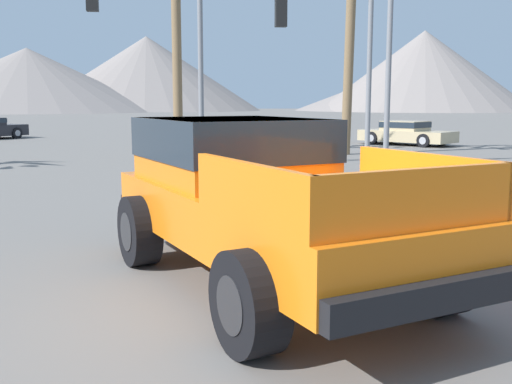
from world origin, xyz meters
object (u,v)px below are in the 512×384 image
Objects in this scene: traffic_light_main at (331,43)px; traffic_light_crosswalk at (155,33)px; orange_pickup_truck at (254,189)px; parked_car_tan at (406,133)px; parked_car_white at (217,132)px.

traffic_light_crosswalk is (-5.28, 0.27, 0.26)m from traffic_light_main.
traffic_light_main is at bearing 51.69° from orange_pickup_truck.
parked_car_tan is 0.79× the size of traffic_light_crosswalk.
parked_car_tan is at bearing -144.32° from parked_car_white.
traffic_light_main is (2.62, -9.82, 3.17)m from parked_car_white.
traffic_light_crosswalk is at bearing 116.17° from parked_car_white.
parked_car_tan is at bearing -143.25° from traffic_light_crosswalk.
parked_car_white is at bearing -75.08° from traffic_light_main.
traffic_light_main reaches higher than orange_pickup_truck.
traffic_light_crosswalk is (-11.53, -8.61, 3.47)m from parked_car_tan.
orange_pickup_truck is at bearing 127.86° from parked_car_white.
traffic_light_crosswalk is at bearing -0.43° from parked_car_tan.
traffic_light_main is (4.05, 11.36, 2.73)m from orange_pickup_truck.
traffic_light_main is at bearing 177.10° from traffic_light_crosswalk.
parked_car_tan is 11.32m from traffic_light_main.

